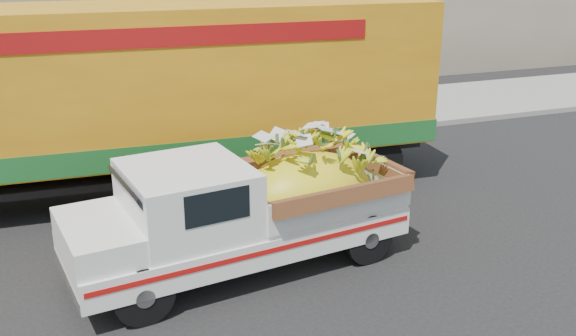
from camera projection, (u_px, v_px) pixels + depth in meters
name	position (u px, v px, depth m)	size (l,w,h in m)	color
ground	(111.00, 265.00, 10.30)	(100.00, 100.00, 0.00)	black
curb	(87.00, 161.00, 14.97)	(60.00, 0.25, 0.15)	gray
sidewalk	(81.00, 137.00, 16.82)	(60.00, 4.00, 0.14)	gray
pickup_truck	(262.00, 205.00, 10.09)	(5.45, 2.63, 1.84)	black
semi_trailer	(139.00, 93.00, 12.45)	(12.03, 3.04, 3.80)	black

